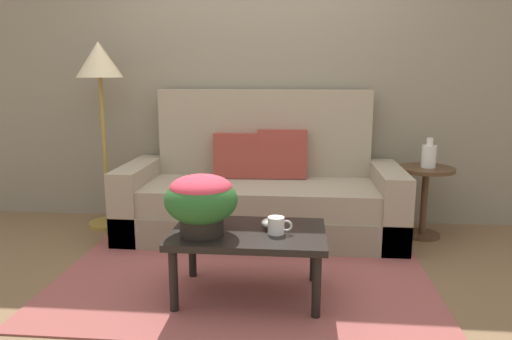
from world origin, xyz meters
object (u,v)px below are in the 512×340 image
object	(u,v)px
coffee_table	(248,239)
coffee_mug	(277,225)
side_table	(425,189)
table_vase	(429,155)
floor_lamp	(100,75)
snack_bowl	(271,223)
potted_plant	(201,199)
couch	(261,193)

from	to	relation	value
coffee_table	coffee_mug	bearing A→B (deg)	-11.77
side_table	table_vase	bearing A→B (deg)	-6.39
floor_lamp	snack_bowl	world-z (taller)	floor_lamp
coffee_mug	snack_bowl	size ratio (longest dim) A/B	1.17
coffee_mug	coffee_table	bearing A→B (deg)	168.23
side_table	coffee_mug	size ratio (longest dim) A/B	4.07
coffee_table	side_table	bearing A→B (deg)	42.53
side_table	potted_plant	bearing A→B (deg)	-140.91
potted_plant	couch	bearing A→B (deg)	79.00
coffee_table	table_vase	distance (m)	1.78
coffee_table	side_table	xyz separation A→B (m)	(1.29, 1.18, 0.04)
couch	table_vase	xyz separation A→B (m)	(1.32, 0.03, 0.33)
coffee_table	coffee_mug	size ratio (longest dim) A/B	6.33
floor_lamp	coffee_mug	world-z (taller)	floor_lamp
coffee_mug	snack_bowl	bearing A→B (deg)	112.58
potted_plant	coffee_mug	distance (m)	0.45
couch	potted_plant	world-z (taller)	couch
coffee_table	couch	bearing A→B (deg)	90.99
floor_lamp	coffee_mug	xyz separation A→B (m)	(1.52, -1.26, -0.83)
coffee_mug	snack_bowl	distance (m)	0.09
couch	floor_lamp	bearing A→B (deg)	176.52
snack_bowl	floor_lamp	bearing A→B (deg)	141.52
couch	coffee_table	bearing A→B (deg)	-89.01
coffee_table	snack_bowl	xyz separation A→B (m)	(0.13, 0.05, 0.09)
couch	side_table	distance (m)	1.31
potted_plant	table_vase	world-z (taller)	table_vase
floor_lamp	table_vase	xyz separation A→B (m)	(2.66, -0.05, -0.62)
coffee_table	potted_plant	distance (m)	0.37
coffee_table	floor_lamp	distance (m)	2.05
floor_lamp	coffee_table	bearing A→B (deg)	-42.20
couch	coffee_table	xyz separation A→B (m)	(0.02, -1.15, 0.02)
snack_bowl	coffee_table	bearing A→B (deg)	-159.50
couch	side_table	bearing A→B (deg)	1.46
potted_plant	coffee_mug	world-z (taller)	potted_plant
side_table	snack_bowl	distance (m)	1.62
couch	coffee_mug	distance (m)	1.20
couch	snack_bowl	size ratio (longest dim) A/B	18.47
snack_bowl	table_vase	bearing A→B (deg)	44.06
coffee_mug	table_vase	bearing A→B (deg)	46.94
side_table	snack_bowl	xyz separation A→B (m)	(-1.16, -1.13, 0.05)
coffee_table	potted_plant	size ratio (longest dim) A/B	2.16
potted_plant	coffee_table	bearing A→B (deg)	16.02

